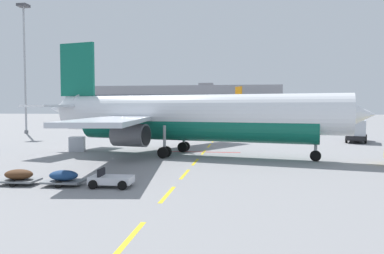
% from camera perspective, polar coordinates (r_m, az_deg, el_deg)
% --- Properties ---
extents(ground, '(400.00, 400.00, 0.00)m').
position_cam_1_polar(ground, '(61.00, 24.77, -1.84)').
color(ground, gray).
extents(apron_paint_markings, '(8.00, 96.35, 0.01)m').
position_cam_1_polar(apron_paint_markings, '(56.34, 3.52, -1.94)').
color(apron_paint_markings, yellow).
rests_on(apron_paint_markings, ground).
extents(airliner_foreground, '(34.61, 33.87, 12.20)m').
position_cam_1_polar(airliner_foreground, '(37.65, -0.71, 1.59)').
color(airliner_foreground, white).
rests_on(airliner_foreground, ground).
extents(airliner_mid_left, '(28.21, 29.75, 10.90)m').
position_cam_1_polar(airliner_mid_left, '(119.09, 4.67, 2.40)').
color(airliner_mid_left, silver).
rests_on(airliner_mid_left, ground).
extents(fuel_service_truck, '(4.44, 7.40, 3.14)m').
position_cam_1_polar(fuel_service_truck, '(57.10, 24.12, -0.48)').
color(fuel_service_truck, black).
rests_on(fuel_service_truck, ground).
extents(baggage_train, '(8.63, 1.71, 1.14)m').
position_cam_1_polar(baggage_train, '(24.64, -19.17, -7.40)').
color(baggage_train, silver).
rests_on(baggage_train, ground).
extents(uld_cargo_container, '(1.97, 1.94, 1.60)m').
position_cam_1_polar(uld_cargo_container, '(43.26, -17.35, -2.54)').
color(uld_cargo_container, '#B7BCC6').
rests_on(uld_cargo_container, ground).
extents(apron_light_mast_near, '(1.80, 1.80, 23.97)m').
position_cam_1_polar(apron_light_mast_near, '(76.53, -24.50, 10.35)').
color(apron_light_mast_near, slate).
rests_on(apron_light_mast_near, ground).
extents(terminal_satellite, '(86.77, 27.54, 15.08)m').
position_cam_1_polar(terminal_satellite, '(158.65, -2.50, 3.74)').
color(terminal_satellite, gray).
rests_on(terminal_satellite, ground).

